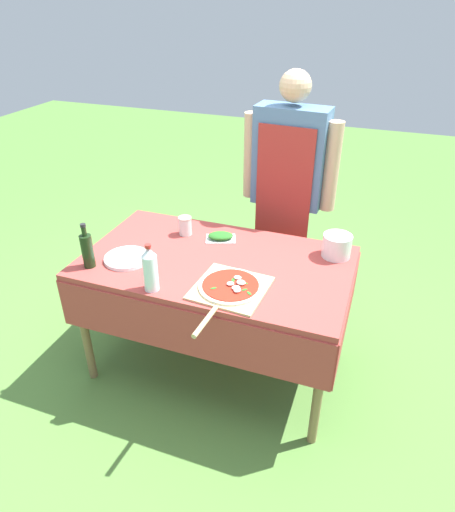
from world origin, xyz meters
The scene contains 10 objects.
ground_plane centered at (0.00, 0.00, 0.00)m, with size 12.00×12.00×0.00m, color #517F38.
prep_table centered at (0.00, 0.00, 0.68)m, with size 1.48×0.87×0.76m.
person_cook centered at (0.22, 0.74, 0.98)m, with size 0.62×0.23×1.66m.
pizza_on_peel centered at (0.17, -0.25, 0.78)m, with size 0.37×0.58×0.05m.
oil_bottle centered at (-0.62, -0.29, 0.86)m, with size 0.06×0.06×0.25m.
water_bottle centered at (-0.20, -0.37, 0.88)m, with size 0.07×0.07×0.25m.
herb_container centered at (-0.06, 0.23, 0.78)m, with size 0.21×0.17×0.04m.
mixing_tub centered at (0.61, 0.27, 0.83)m, with size 0.16×0.16×0.13m, color silver.
plate_stack centered at (-0.46, -0.16, 0.77)m, with size 0.25×0.25×0.02m.
sauce_jar centered at (-0.28, 0.22, 0.81)m, with size 0.08×0.08×0.11m.
Camera 1 is at (0.79, -1.99, 2.06)m, focal length 32.00 mm.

